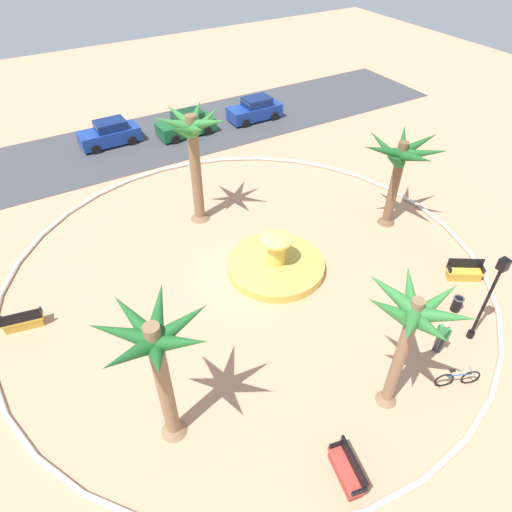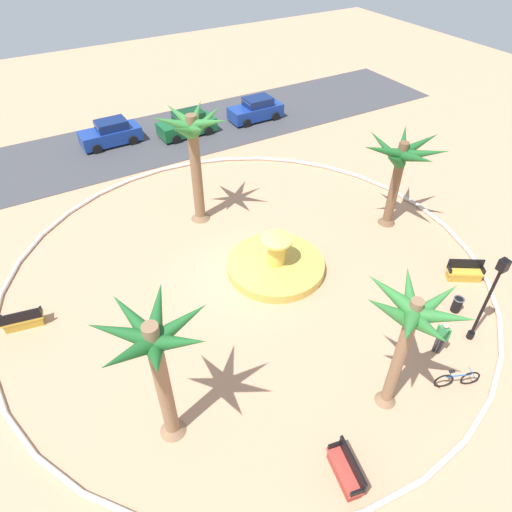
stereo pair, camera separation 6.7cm
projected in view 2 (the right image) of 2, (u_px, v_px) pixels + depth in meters
ground_plane at (248, 273)px, 21.21m from camera, size 80.00×80.00×0.00m
plaza_curb at (247, 272)px, 21.15m from camera, size 22.20×22.20×0.20m
street_asphalt at (138, 143)px, 31.41m from camera, size 48.00×8.00×0.03m
fountain at (276, 265)px, 21.25m from camera, size 4.57×4.57×1.85m
palm_tree_near_fountain at (401, 162)px, 21.90m from camera, size 4.27×4.11×4.93m
palm_tree_by_curb at (410, 324)px, 13.45m from camera, size 3.21×3.36×5.35m
palm_tree_mid_plaza at (155, 354)px, 12.60m from camera, size 3.43×3.44×5.58m
palm_tree_far_side at (194, 145)px, 21.79m from camera, size 3.56×3.66×6.10m
bench_east at (464, 273)px, 20.72m from camera, size 1.62×1.28×1.00m
bench_west at (23, 321)px, 18.52m from camera, size 1.67×0.79×1.00m
bench_north at (345, 471)px, 13.87m from camera, size 0.81×1.67×1.00m
lamppost at (490, 294)px, 16.68m from camera, size 0.32×0.32×4.27m
trash_bin at (457, 304)px, 19.18m from camera, size 0.46×0.46×0.73m
bicycle_red_frame at (457, 379)px, 16.35m from camera, size 1.60×0.76×0.94m
person_cyclist_helmet at (442, 336)px, 17.17m from camera, size 0.31×0.50×1.65m
parked_car_leftmost at (111, 133)px, 30.78m from camera, size 4.03×1.97×1.67m
parked_car_second at (187, 124)px, 31.87m from camera, size 4.06×2.03×1.67m
parked_car_third at (256, 110)px, 33.85m from camera, size 4.00×1.92×1.67m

